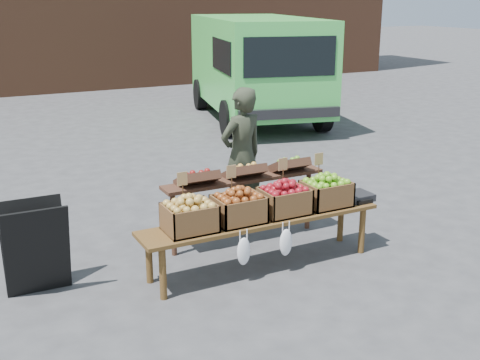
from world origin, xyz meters
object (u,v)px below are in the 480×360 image
delivery_van (256,69)px  chalkboard_sign (36,248)px  back_table (244,200)px  crate_russet_pears (239,209)px  weighing_scale (356,197)px  crate_golden_apples (190,218)px  crate_red_apples (284,201)px  crate_green_apples (326,194)px  vendor (242,156)px  display_bench (261,242)px

delivery_van → chalkboard_sign: (-6.12, -6.64, -0.71)m
back_table → crate_russet_pears: bearing=-121.9°
crate_russet_pears → weighing_scale: (1.53, 0.00, -0.10)m
delivery_van → crate_golden_apples: bearing=-109.7°
back_table → delivery_van: bearing=60.1°
chalkboard_sign → crate_red_apples: bearing=-10.6°
crate_golden_apples → weighing_scale: crate_golden_apples is taller
crate_russet_pears → crate_green_apples: 1.10m
chalkboard_sign → weighing_scale: (3.49, -0.53, 0.14)m
vendor → back_table: vendor is taller
display_bench → crate_green_apples: bearing=0.0°
crate_red_apples → chalkboard_sign: bearing=168.1°
crate_russet_pears → weighing_scale: size_ratio=1.47×
back_table → crate_green_apples: 0.99m
vendor → crate_green_apples: vendor is taller
crate_russet_pears → weighing_scale: bearing=0.0°
back_table → display_bench: bearing=-103.5°
delivery_van → vendor: size_ratio=3.00×
display_bench → crate_red_apples: (0.28, 0.00, 0.42)m
weighing_scale → crate_russet_pears: bearing=180.0°
crate_green_apples → display_bench: bearing=180.0°
delivery_van → vendor: (-3.41, -5.81, -0.30)m
crate_golden_apples → crate_russet_pears: same height
crate_red_apples → display_bench: bearing=180.0°
vendor → crate_russet_pears: bearing=49.5°
delivery_van → display_bench: (-3.88, -7.17, -0.89)m
crate_russet_pears → crate_green_apples: (1.10, 0.00, 0.00)m
crate_golden_apples → crate_green_apples: (1.65, 0.00, 0.00)m
display_bench → crate_russet_pears: (-0.28, 0.00, 0.42)m
crate_red_apples → weighing_scale: bearing=0.0°
crate_golden_apples → weighing_scale: bearing=0.0°
vendor → crate_russet_pears: size_ratio=3.50×
chalkboard_sign → crate_golden_apples: (1.41, -0.53, 0.24)m
chalkboard_sign → back_table: back_table is taller
delivery_van → crate_green_apples: (-3.06, -7.17, -0.47)m
delivery_van → chalkboard_sign: bearing=-119.1°
delivery_van → crate_red_apples: size_ratio=10.51×
display_bench → crate_golden_apples: crate_golden_apples is taller
crate_green_apples → crate_red_apples: bearing=180.0°
chalkboard_sign → crate_golden_apples: size_ratio=1.87×
crate_red_apples → weighing_scale: (0.97, 0.00, -0.10)m
display_bench → crate_russet_pears: bearing=180.0°
delivery_van → weighing_scale: delivery_van is taller
delivery_van → chalkboard_sign: 9.06m
crate_golden_apples → delivery_van: bearing=56.7°
display_bench → weighing_scale: bearing=0.0°
vendor → crate_green_apples: bearing=92.9°
crate_golden_apples → weighing_scale: size_ratio=1.47×
vendor → delivery_van: bearing=-132.2°
chalkboard_sign → delivery_van: bearing=48.6°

